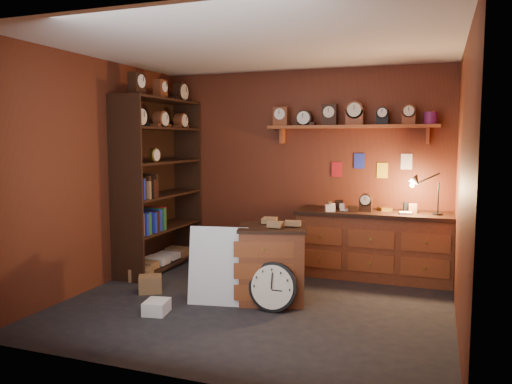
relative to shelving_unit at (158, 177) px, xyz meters
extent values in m
plane|color=black|center=(1.79, -0.98, -1.25)|extent=(4.00, 4.00, 0.00)
cube|color=#5C2715|center=(1.79, 0.82, 0.10)|extent=(4.00, 0.02, 2.70)
cube|color=#5C2715|center=(1.79, -2.78, 0.10)|extent=(4.00, 0.02, 2.70)
cube|color=#5C2715|center=(-0.21, -0.98, 0.10)|extent=(0.02, 3.60, 2.70)
cube|color=#5C2715|center=(3.79, -0.98, 0.10)|extent=(0.02, 3.60, 2.70)
cube|color=beige|center=(1.79, -0.98, 1.45)|extent=(4.00, 3.60, 0.02)
cube|color=brown|center=(2.49, 0.67, 0.67)|extent=(2.20, 0.30, 0.04)
cube|color=brown|center=(1.54, 0.74, 0.55)|extent=(0.04, 0.16, 0.20)
cube|color=brown|center=(3.44, 0.74, 0.55)|extent=(0.04, 0.16, 0.20)
cylinder|color=#B21419|center=(3.47, 0.67, 0.76)|extent=(0.16, 0.16, 0.15)
cube|color=#A4141B|center=(1.94, 0.81, 0.10)|extent=(0.14, 0.01, 0.20)
cube|color=#1B2697|center=(2.24, 0.81, 0.22)|extent=(0.14, 0.01, 0.20)
cube|color=gold|center=(2.54, 0.81, 0.10)|extent=(0.14, 0.01, 0.20)
cube|color=silver|center=(2.84, 0.81, 0.22)|extent=(0.14, 0.01, 0.20)
cube|color=black|center=(-0.19, 0.00, -0.10)|extent=(0.03, 1.60, 2.30)
cube|color=black|center=(0.04, -0.78, -0.10)|extent=(0.45, 0.03, 2.30)
cube|color=black|center=(0.04, 0.78, -0.10)|extent=(0.45, 0.03, 2.30)
cube|color=black|center=(0.04, 0.00, -1.20)|extent=(0.43, 1.54, 0.03)
cube|color=black|center=(0.04, 0.00, -0.70)|extent=(0.43, 1.54, 0.03)
cube|color=black|center=(0.04, 0.00, -0.25)|extent=(0.43, 1.54, 0.03)
cube|color=black|center=(0.04, 0.00, 0.20)|extent=(0.43, 1.54, 0.03)
cube|color=black|center=(0.04, 0.00, 0.65)|extent=(0.43, 1.54, 0.03)
cube|color=black|center=(0.04, 0.00, 1.03)|extent=(0.43, 1.54, 0.03)
cube|color=brown|center=(2.84, 0.50, -0.85)|extent=(1.90, 0.60, 0.80)
cube|color=black|center=(2.84, 0.50, -0.43)|extent=(1.96, 0.66, 0.05)
cube|color=brown|center=(2.84, 0.20, -0.85)|extent=(1.82, 0.02, 0.52)
cylinder|color=black|center=(3.59, 0.45, -0.39)|extent=(0.12, 0.12, 0.02)
cylinder|color=black|center=(3.59, 0.45, -0.20)|extent=(0.02, 0.02, 0.38)
cylinder|color=black|center=(3.47, 0.42, 0.04)|extent=(0.27, 0.09, 0.14)
cone|color=black|center=(3.33, 0.39, 0.00)|extent=(0.18, 0.14, 0.18)
cube|color=brown|center=(1.92, -0.84, -0.86)|extent=(0.81, 0.74, 0.79)
cube|color=black|center=(1.92, -0.84, -0.45)|extent=(0.86, 0.79, 0.03)
cube|color=brown|center=(1.92, -1.12, -0.86)|extent=(0.60, 0.19, 0.67)
cylinder|color=black|center=(2.03, -1.15, -1.00)|extent=(0.51, 0.16, 0.51)
cylinder|color=beige|center=(2.03, -1.18, -1.00)|extent=(0.45, 0.10, 0.44)
cube|color=black|center=(2.03, -1.19, -0.93)|extent=(0.01, 0.04, 0.16)
cube|color=black|center=(2.09, -1.19, -1.02)|extent=(0.11, 0.01, 0.01)
cube|color=silver|center=(1.41, -1.14, -1.25)|extent=(0.66, 0.29, 0.84)
cube|color=silver|center=(1.21, 0.36, -1.03)|extent=(0.53, 0.53, 0.44)
cube|color=black|center=(1.21, 0.13, -1.03)|extent=(0.35, 0.12, 0.35)
cube|color=olive|center=(0.14, -0.67, -1.17)|extent=(0.31, 0.28, 0.16)
cube|color=white|center=(0.95, -1.64, -1.19)|extent=(0.27, 0.30, 0.13)
cube|color=olive|center=(0.51, -1.05, -1.16)|extent=(0.33, 0.32, 0.19)
camera|label=1|loc=(3.58, -5.88, 0.50)|focal=35.00mm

